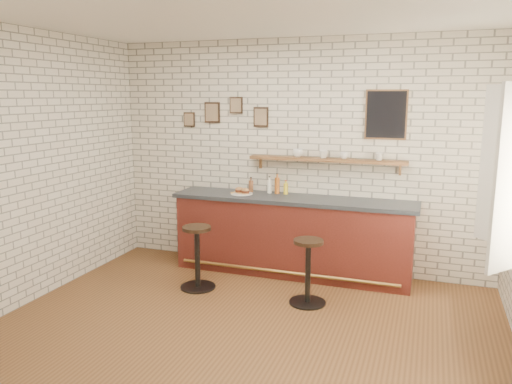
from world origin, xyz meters
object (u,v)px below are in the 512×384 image
bar_stool_right (308,270)px  ciabatta_sandwich (242,191)px  condiment_bottle_yellow (286,188)px  bar_stool_left (197,255)px  sandwich_plate (242,194)px  shelf_cup_c (344,156)px  bar_counter (292,236)px  shelf_cup_d (379,157)px  shelf_cup_b (324,154)px  bitters_bottle_amber (277,185)px  bitters_bottle_brown (251,186)px  bitters_bottle_white (269,186)px  shelf_cup_a (298,153)px

bar_stool_right → ciabatta_sandwich: bearing=142.2°
condiment_bottle_yellow → bar_stool_left: size_ratio=0.24×
sandwich_plate → shelf_cup_c: 1.40m
bar_counter → shelf_cup_d: shelf_cup_d is taller
bar_counter → bar_stool_left: (-0.93, -0.86, -0.10)m
condiment_bottle_yellow → shelf_cup_b: bearing=4.4°
bitters_bottle_amber → bar_stool_right: 1.44m
sandwich_plate → bitters_bottle_brown: bearing=71.6°
condiment_bottle_yellow → shelf_cup_c: bearing=2.9°
shelf_cup_c → bitters_bottle_amber: bearing=94.0°
condiment_bottle_yellow → shelf_cup_d: shelf_cup_d is taller
ciabatta_sandwich → condiment_bottle_yellow: (0.54, 0.19, 0.03)m
shelf_cup_b → shelf_cup_d: 0.69m
sandwich_plate → shelf_cup_c: bearing=9.9°
bar_stool_left → shelf_cup_c: shelf_cup_c is taller
shelf_cup_b → shelf_cup_c: size_ratio=1.00×
bitters_bottle_amber → shelf_cup_c: shelf_cup_c is taller
bitters_bottle_white → bitters_bottle_brown: bearing=180.0°
bitters_bottle_amber → sandwich_plate: bearing=-156.4°
sandwich_plate → bar_stool_left: size_ratio=0.37×
bar_stool_right → shelf_cup_a: 1.63m
shelf_cup_a → bar_stool_right: bearing=-90.6°
sandwich_plate → bar_stool_right: (1.10, -0.85, -0.62)m
bitters_bottle_white → condiment_bottle_yellow: 0.22m
bar_stool_left → shelf_cup_b: 2.01m
ciabatta_sandwich → condiment_bottle_yellow: bearing=19.2°
bitters_bottle_amber → bar_stool_left: size_ratio=0.36×
bitters_bottle_white → shelf_cup_b: 0.84m
condiment_bottle_yellow → shelf_cup_b: 0.67m
bitters_bottle_brown → bitters_bottle_amber: (0.37, 0.00, 0.03)m
ciabatta_sandwich → bitters_bottle_amber: 0.46m
condiment_bottle_yellow → shelf_cup_c: (0.74, 0.04, 0.45)m
bitters_bottle_amber → shelf_cup_a: 0.50m
bitters_bottle_white → shelf_cup_a: (0.37, 0.04, 0.45)m
condiment_bottle_yellow → bar_counter: bearing=-50.2°
shelf_cup_a → shelf_cup_b: size_ratio=1.20×
bitters_bottle_brown → bitters_bottle_white: (0.26, 0.00, 0.01)m
condiment_bottle_yellow → shelf_cup_b: size_ratio=1.70×
ciabatta_sandwich → bitters_bottle_brown: size_ratio=1.16×
condiment_bottle_yellow → shelf_cup_d: bearing=1.8°
shelf_cup_c → bar_counter: bearing=110.0°
shelf_cup_c → shelf_cup_d: size_ratio=1.10×
condiment_bottle_yellow → sandwich_plate: bearing=-161.1°
bitters_bottle_amber → bar_stool_left: bitters_bottle_amber is taller
bitters_bottle_brown → bar_stool_left: bitters_bottle_brown is taller
sandwich_plate → ciabatta_sandwich: (0.01, 0.00, 0.04)m
bitters_bottle_amber → shelf_cup_b: bearing=3.6°
bar_counter → bitters_bottle_amber: bitters_bottle_amber is taller
sandwich_plate → condiment_bottle_yellow: size_ratio=1.50×
shelf_cup_c → shelf_cup_d: bearing=-88.5°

